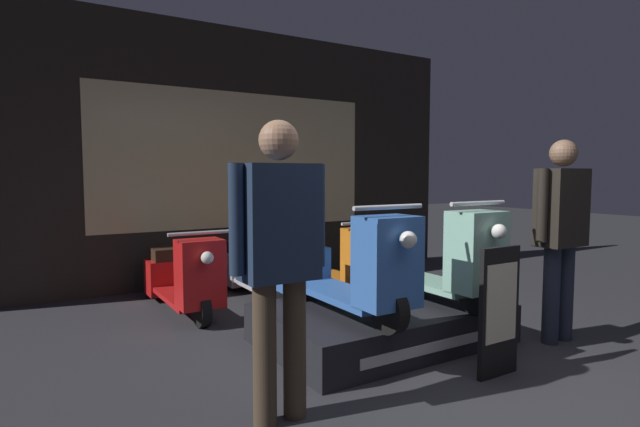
{
  "coord_description": "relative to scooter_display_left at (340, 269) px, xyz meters",
  "views": [
    {
      "loc": [
        -2.43,
        -2.06,
        1.37
      ],
      "look_at": [
        0.04,
        1.98,
        1.0
      ],
      "focal_mm": 28.0,
      "sensor_mm": 36.0,
      "label": 1
    }
  ],
  "objects": [
    {
      "name": "price_sign_board",
      "position": [
        0.66,
        -0.95,
        -0.2
      ],
      "size": [
        0.36,
        0.04,
        0.89
      ],
      "color": "black",
      "rests_on": "ground_plane"
    },
    {
      "name": "scooter_backrow_1",
      "position": [
        0.19,
        1.76,
        -0.3
      ],
      "size": [
        0.56,
        1.63,
        0.87
      ],
      "color": "black",
      "rests_on": "ground_plane"
    },
    {
      "name": "ground_plane",
      "position": [
        0.34,
        -1.07,
        -0.65
      ],
      "size": [
        30.0,
        30.0,
        0.0
      ],
      "primitive_type": "plane",
      "color": "#2D2D33"
    },
    {
      "name": "scooter_display_right",
      "position": [
        0.86,
        0.0,
        0.0
      ],
      "size": [
        0.56,
        1.63,
        0.87
      ],
      "color": "black",
      "rests_on": "display_platform"
    },
    {
      "name": "person_left_browsing",
      "position": [
        -0.88,
        -0.73,
        0.32
      ],
      "size": [
        0.57,
        0.23,
        1.66
      ],
      "color": "#473828",
      "rests_on": "ground_plane"
    },
    {
      "name": "display_platform",
      "position": [
        0.43,
        0.03,
        -0.5
      ],
      "size": [
        1.91,
        1.24,
        0.3
      ],
      "color": "black",
      "rests_on": "ground_plane"
    },
    {
      "name": "person_right_browsing",
      "position": [
        1.66,
        -0.73,
        0.32
      ],
      "size": [
        0.58,
        0.23,
        1.65
      ],
      "color": "#232838",
      "rests_on": "ground_plane"
    },
    {
      "name": "scooter_display_left",
      "position": [
        0.0,
        0.0,
        0.0
      ],
      "size": [
        0.56,
        1.63,
        0.87
      ],
      "color": "black",
      "rests_on": "display_platform"
    },
    {
      "name": "scooter_backrow_0",
      "position": [
        -0.71,
        1.76,
        -0.3
      ],
      "size": [
        0.56,
        1.63,
        0.87
      ],
      "color": "black",
      "rests_on": "ground_plane"
    },
    {
      "name": "shop_wall_back",
      "position": [
        0.34,
        2.87,
        0.95
      ],
      "size": [
        6.54,
        0.09,
        3.2
      ],
      "color": "#28231E",
      "rests_on": "ground_plane"
    },
    {
      "name": "scooter_backrow_2",
      "position": [
        1.09,
        1.76,
        -0.3
      ],
      "size": [
        0.56,
        1.63,
        0.87
      ],
      "color": "black",
      "rests_on": "ground_plane"
    }
  ]
}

